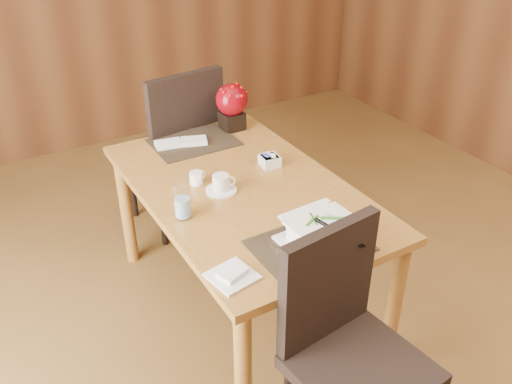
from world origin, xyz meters
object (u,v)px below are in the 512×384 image
coffee_cup (221,184)px  water_glass (182,200)px  dining_table (243,203)px  berry_decor (232,104)px  bread_plate (232,276)px  creamer_jug (196,178)px  near_chair (346,338)px  sugar_caddy (270,161)px  soup_setting (323,234)px  far_chair (178,143)px

coffee_cup → water_glass: size_ratio=0.84×
dining_table → berry_decor: (0.27, 0.61, 0.25)m
dining_table → bread_plate: (-0.36, -0.56, 0.10)m
coffee_cup → creamer_jug: 0.14m
coffee_cup → near_chair: (0.06, -0.88, -0.23)m
dining_table → sugar_caddy: size_ratio=16.35×
berry_decor → coffee_cup: bearing=-122.5°
soup_setting → far_chair: size_ratio=0.28×
soup_setting → berry_decor: 1.21m
dining_table → far_chair: far_chair is taller
creamer_jug → berry_decor: berry_decor is taller
soup_setting → coffee_cup: size_ratio=2.05×
coffee_cup → creamer_jug: (-0.07, 0.12, -0.01)m
soup_setting → coffee_cup: bearing=101.8°
near_chair → sugar_caddy: bearing=68.4°
dining_table → soup_setting: size_ratio=4.95×
coffee_cup → berry_decor: (0.38, 0.60, 0.12)m
coffee_cup → bread_plate: (-0.25, -0.57, -0.03)m
soup_setting → bread_plate: (-0.40, 0.01, -0.05)m
creamer_jug → far_chair: size_ratio=0.08×
coffee_cup → water_glass: 0.27m
dining_table → water_glass: (-0.35, -0.10, 0.18)m
soup_setting → water_glass: bearing=126.9°
dining_table → creamer_jug: creamer_jug is taller
water_glass → dining_table: bearing=15.8°
near_chair → far_chair: 1.75m
dining_table → bread_plate: size_ratio=9.41×
dining_table → far_chair: bearing=87.9°
bread_plate → near_chair: 0.48m
dining_table → creamer_jug: 0.26m
soup_setting → sugar_caddy: 0.71m
berry_decor → dining_table: bearing=-114.0°
far_chair → sugar_caddy: bearing=97.0°
dining_table → sugar_caddy: sugar_caddy is taller
far_chair → near_chair: bearing=80.5°
coffee_cup → sugar_caddy: coffee_cup is taller
creamer_jug → sugar_caddy: (0.40, -0.02, -0.00)m
water_glass → coffee_cup: bearing=24.6°
water_glass → sugar_caddy: bearing=20.3°
water_glass → far_chair: far_chair is taller
sugar_caddy → bread_plate: 0.89m
soup_setting → water_glass: water_glass is taller
soup_setting → near_chair: near_chair is taller
water_glass → near_chair: 0.88m
coffee_cup → berry_decor: 0.72m
soup_setting → coffee_cup: (-0.15, 0.59, -0.02)m
near_chair → far_chair: far_chair is taller
berry_decor → bread_plate: bearing=-118.2°
water_glass → far_chair: 1.07m
creamer_jug → sugar_caddy: creamer_jug is taller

